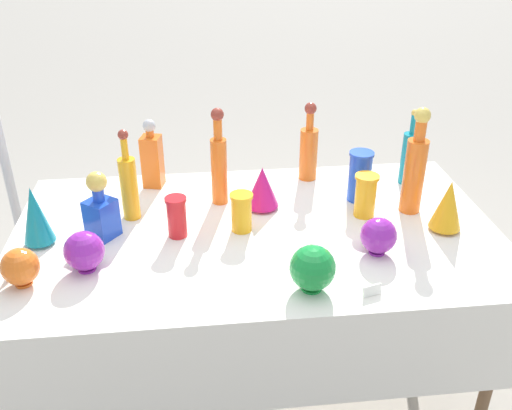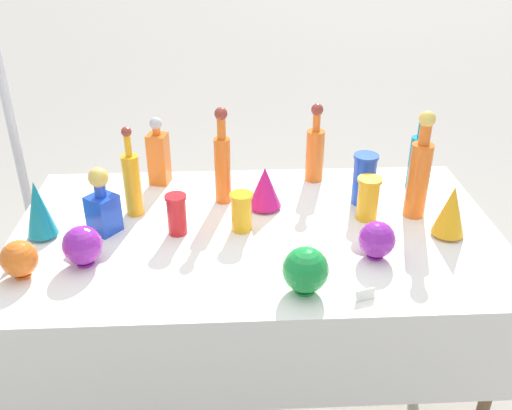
{
  "view_description": "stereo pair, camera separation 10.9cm",
  "coord_description": "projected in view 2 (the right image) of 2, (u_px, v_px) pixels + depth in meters",
  "views": [
    {
      "loc": [
        -0.2,
        -1.78,
        1.83
      ],
      "look_at": [
        0.0,
        0.0,
        0.86
      ],
      "focal_mm": 40.0,
      "sensor_mm": 36.0,
      "label": 1
    },
    {
      "loc": [
        -0.09,
        -1.79,
        1.83
      ],
      "look_at": [
        0.0,
        0.0,
        0.86
      ],
      "focal_mm": 40.0,
      "sensor_mm": 36.0,
      "label": 2
    }
  ],
  "objects": [
    {
      "name": "tall_bottle_2",
      "position": [
        132.0,
        181.0,
        2.13
      ],
      "size": [
        0.06,
        0.06,
        0.35
      ],
      "color": "orange",
      "rests_on": "display_table"
    },
    {
      "name": "slender_vase_0",
      "position": [
        368.0,
        197.0,
        2.11
      ],
      "size": [
        0.09,
        0.09,
        0.17
      ],
      "color": "orange",
      "rests_on": "display_table"
    },
    {
      "name": "canopy_pole",
      "position": [
        15.0,
        140.0,
        2.59
      ],
      "size": [
        0.18,
        0.18,
        2.22
      ],
      "color": "silver",
      "rests_on": "ground"
    },
    {
      "name": "slender_vase_3",
      "position": [
        241.0,
        211.0,
        2.05
      ],
      "size": [
        0.08,
        0.08,
        0.15
      ],
      "color": "orange",
      "rests_on": "display_table"
    },
    {
      "name": "slender_vase_1",
      "position": [
        177.0,
        213.0,
        2.03
      ],
      "size": [
        0.08,
        0.08,
        0.15
      ],
      "color": "red",
      "rests_on": "display_table"
    },
    {
      "name": "display_table",
      "position": [
        257.0,
        249.0,
        2.08
      ],
      "size": [
        1.77,
        1.02,
        0.76
      ],
      "color": "white",
      "rests_on": "ground"
    },
    {
      "name": "tall_bottle_1",
      "position": [
        419.0,
        172.0,
        2.1
      ],
      "size": [
        0.08,
        0.08,
        0.42
      ],
      "color": "orange",
      "rests_on": "display_table"
    },
    {
      "name": "fluted_vase_0",
      "position": [
        265.0,
        187.0,
        2.19
      ],
      "size": [
        0.13,
        0.13,
        0.17
      ],
      "color": "#C61972",
      "rests_on": "display_table"
    },
    {
      "name": "round_bowl_3",
      "position": [
        377.0,
        240.0,
        1.89
      ],
      "size": [
        0.12,
        0.12,
        0.13
      ],
      "color": "purple",
      "rests_on": "display_table"
    },
    {
      "name": "fluted_vase_1",
      "position": [
        451.0,
        211.0,
        2.0
      ],
      "size": [
        0.11,
        0.11,
        0.2
      ],
      "color": "orange",
      "rests_on": "display_table"
    },
    {
      "name": "tall_bottle_3",
      "position": [
        416.0,
        160.0,
        2.34
      ],
      "size": [
        0.06,
        0.06,
        0.32
      ],
      "color": "teal",
      "rests_on": "display_table"
    },
    {
      "name": "tall_bottle_0",
      "position": [
        222.0,
        162.0,
        2.2
      ],
      "size": [
        0.06,
        0.06,
        0.39
      ],
      "color": "orange",
      "rests_on": "display_table"
    },
    {
      "name": "round_bowl_2",
      "position": [
        82.0,
        245.0,
        1.86
      ],
      "size": [
        0.13,
        0.13,
        0.14
      ],
      "color": "purple",
      "rests_on": "display_table"
    },
    {
      "name": "slender_vase_2",
      "position": [
        364.0,
        178.0,
        2.22
      ],
      "size": [
        0.1,
        0.1,
        0.21
      ],
      "color": "blue",
      "rests_on": "display_table"
    },
    {
      "name": "price_tag_left",
      "position": [
        365.0,
        295.0,
        1.72
      ],
      "size": [
        0.06,
        0.03,
        0.03
      ],
      "primitive_type": "cube",
      "rotation": [
        -0.21,
        0.0,
        0.28
      ],
      "color": "white",
      "rests_on": "display_table"
    },
    {
      "name": "square_decanter_1",
      "position": [
        102.0,
        205.0,
        2.03
      ],
      "size": [
        0.13,
        0.13,
        0.25
      ],
      "color": "blue",
      "rests_on": "display_table"
    },
    {
      "name": "fluted_vase_2",
      "position": [
        38.0,
        209.0,
        1.99
      ],
      "size": [
        0.11,
        0.11,
        0.22
      ],
      "color": "teal",
      "rests_on": "display_table"
    },
    {
      "name": "square_decanter_0",
      "position": [
        159.0,
        155.0,
        2.37
      ],
      "size": [
        0.09,
        0.09,
        0.29
      ],
      "color": "orange",
      "rests_on": "display_table"
    },
    {
      "name": "ground_plane",
      "position": [
        256.0,
        380.0,
        2.45
      ],
      "size": [
        40.0,
        40.0,
        0.0
      ],
      "primitive_type": "plane",
      "color": "#A0998C"
    },
    {
      "name": "tall_bottle_4",
      "position": [
        315.0,
        150.0,
        2.39
      ],
      "size": [
        0.08,
        0.08,
        0.34
      ],
      "color": "orange",
      "rests_on": "display_table"
    },
    {
      "name": "round_bowl_0",
      "position": [
        306.0,
        270.0,
        1.72
      ],
      "size": [
        0.14,
        0.14,
        0.15
      ],
      "color": "#198C38",
      "rests_on": "display_table"
    },
    {
      "name": "cardboard_box_behind_left",
      "position": [
        343.0,
        243.0,
        3.17
      ],
      "size": [
        0.47,
        0.42,
        0.35
      ],
      "color": "tan",
      "rests_on": "ground"
    },
    {
      "name": "round_bowl_1",
      "position": [
        19.0,
        259.0,
        1.8
      ],
      "size": [
        0.12,
        0.12,
        0.13
      ],
      "color": "orange",
      "rests_on": "display_table"
    }
  ]
}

